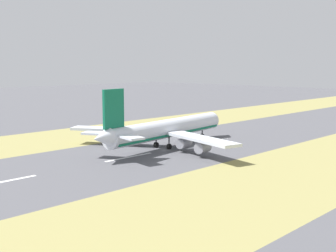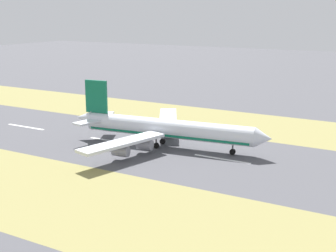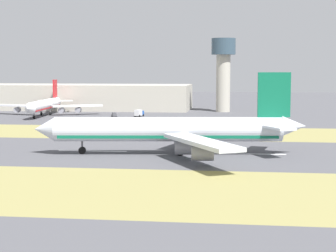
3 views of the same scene
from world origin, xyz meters
name	(u,v)px [view 1 (image 1 of 3)]	position (x,y,z in m)	size (l,w,h in m)	color
ground_plane	(164,150)	(0.00, 0.00, 0.00)	(800.00, 800.00, 0.00)	#4C4C51
grass_median_west	(79,135)	(-45.00, 0.00, 0.00)	(40.00, 600.00, 0.01)	olive
grass_median_east	(294,172)	(45.00, 0.00, 0.00)	(40.00, 600.00, 0.01)	olive
centreline_dash_near	(1,182)	(0.00, -55.18, 0.01)	(1.20, 18.00, 0.01)	silver
centreline_dash_mid	(129,157)	(0.00, -15.18, 0.01)	(1.20, 18.00, 0.01)	silver
centreline_dash_far	(212,141)	(0.00, 24.82, 0.01)	(1.20, 18.00, 0.01)	silver
airplane_main_jet	(165,130)	(-2.72, 2.92, 6.02)	(63.67, 67.17, 20.20)	silver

